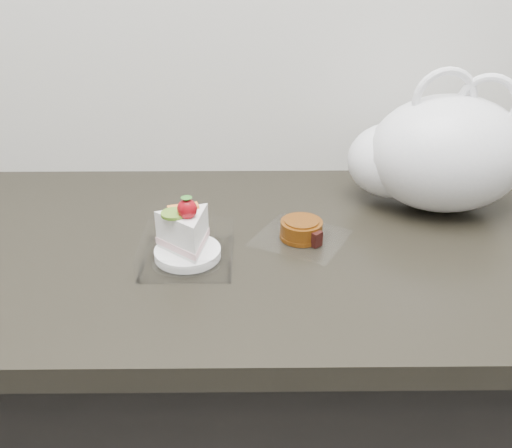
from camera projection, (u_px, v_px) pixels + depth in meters
counter at (250, 425)px, 1.20m from camera, size 2.04×0.64×0.90m
cake_tray at (187, 242)px, 0.92m from camera, size 0.15×0.15×0.12m
mooncake_wrap at (302, 231)px, 0.99m from camera, size 0.19×0.19×0.03m
plastic_bag at (436, 154)px, 1.06m from camera, size 0.34×0.25×0.27m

